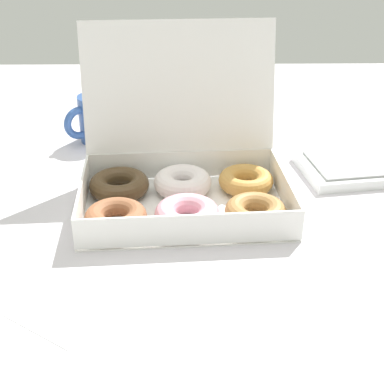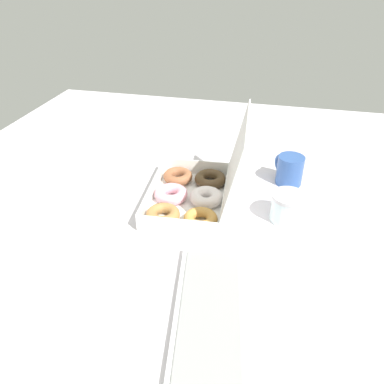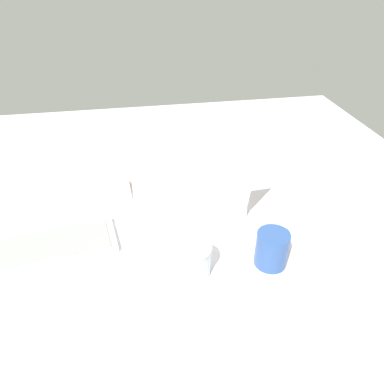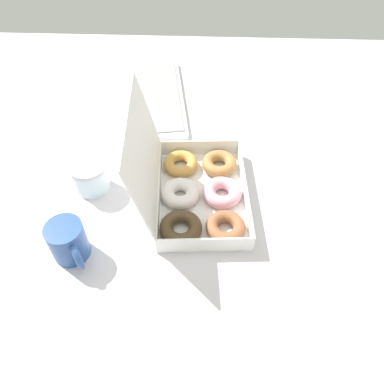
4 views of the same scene
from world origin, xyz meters
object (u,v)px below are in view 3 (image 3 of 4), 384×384
donut_box (186,199)px  glass_jar (192,260)px  coffee_mug (273,248)px  keyboard (35,250)px

donut_box → glass_jar: donut_box is taller
coffee_mug → donut_box: bearing=-57.2°
donut_box → glass_jar: size_ratio=3.66×
keyboard → coffee_mug: coffee_mug is taller
donut_box → keyboard: (43.34, 13.18, -2.42)cm
donut_box → keyboard: size_ratio=0.79×
donut_box → glass_jar: 27.66cm
coffee_mug → glass_jar: bearing=-0.2°
keyboard → coffee_mug: (-61.10, 14.40, 3.85)cm
coffee_mug → glass_jar: size_ratio=1.15×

